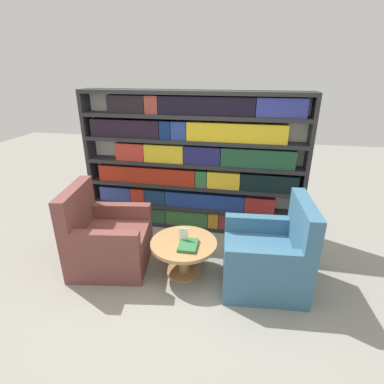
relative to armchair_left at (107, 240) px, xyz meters
The scene contains 7 objects.
ground_plane 0.88m from the armchair_left, ahead, with size 14.00×14.00×0.00m, color gray.
bookshelf 1.54m from the armchair_left, 53.93° to the left, with size 3.05×0.30×1.93m.
armchair_left is the anchor object (origin of this frame).
armchair_right 1.85m from the armchair_left, ahead, with size 0.91×0.87×0.98m.
coffee_table 0.93m from the armchair_left, ahead, with size 0.74×0.74×0.41m.
table_sign 0.94m from the armchair_left, ahead, with size 0.09×0.06×0.17m.
stray_book 1.00m from the armchair_left, ahead, with size 0.20×0.27×0.03m.
Camera 1 is at (0.76, -2.63, 2.20)m, focal length 28.00 mm.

